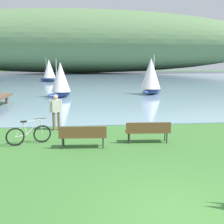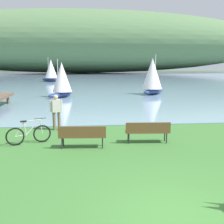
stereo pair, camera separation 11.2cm
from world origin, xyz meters
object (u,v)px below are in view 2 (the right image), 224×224
object	(u,v)px
sailboat_nearest_to_shore	(51,70)
park_bench_near_camera	(82,135)
sailboat_mid_bay	(152,76)
person_at_shoreline	(56,110)
sailboat_toward_hillside	(62,79)
bicycle_leaning_near_bench	(29,134)
park_bench_further_along	(148,130)

from	to	relation	value
sailboat_nearest_to_shore	park_bench_near_camera	bearing A→B (deg)	-81.09
park_bench_near_camera	sailboat_mid_bay	size ratio (longest dim) A/B	0.47
person_at_shoreline	sailboat_mid_bay	size ratio (longest dim) A/B	0.44
sailboat_toward_hillside	bicycle_leaning_near_bench	bearing A→B (deg)	-90.31
park_bench_further_along	person_at_shoreline	distance (m)	4.67
bicycle_leaning_near_bench	sailboat_nearest_to_shore	bearing A→B (deg)	95.66
park_bench_near_camera	sailboat_toward_hillside	bearing A→B (deg)	97.75
bicycle_leaning_near_bench	sailboat_mid_bay	size ratio (longest dim) A/B	0.43
person_at_shoreline	sailboat_toward_hillside	distance (m)	12.25
park_bench_further_along	person_at_shoreline	world-z (taller)	person_at_shoreline
park_bench_near_camera	park_bench_further_along	world-z (taller)	same
sailboat_nearest_to_shore	sailboat_mid_bay	world-z (taller)	sailboat_nearest_to_shore
bicycle_leaning_near_bench	person_at_shoreline	world-z (taller)	person_at_shoreline
bicycle_leaning_near_bench	sailboat_nearest_to_shore	xyz separation A→B (m)	(-3.48, 35.12, 1.50)
park_bench_further_along	bicycle_leaning_near_bench	xyz separation A→B (m)	(-4.76, 0.31, -0.12)
sailboat_nearest_to_shore	sailboat_mid_bay	bearing A→B (deg)	-57.50
bicycle_leaning_near_bench	sailboat_toward_hillside	bearing A→B (deg)	89.69
bicycle_leaning_near_bench	person_at_shoreline	distance (m)	2.45
park_bench_near_camera	park_bench_further_along	distance (m)	2.66
person_at_shoreline	sailboat_mid_bay	xyz separation A→B (m)	(7.96, 13.59, 0.90)
park_bench_further_along	bicycle_leaning_near_bench	bearing A→B (deg)	176.29
sailboat_mid_bay	bicycle_leaning_near_bench	bearing A→B (deg)	-119.16
sailboat_nearest_to_shore	sailboat_mid_bay	size ratio (longest dim) A/B	1.01
park_bench_near_camera	sailboat_mid_bay	distance (m)	17.90
person_at_shoreline	park_bench_further_along	bearing A→B (deg)	-32.97
sailboat_nearest_to_shore	sailboat_toward_hillside	size ratio (longest dim) A/B	1.14
park_bench_further_along	person_at_shoreline	xyz separation A→B (m)	(-3.90, 2.53, 0.46)
park_bench_further_along	bicycle_leaning_near_bench	distance (m)	4.77
person_at_shoreline	park_bench_near_camera	bearing A→B (deg)	-66.66
sailboat_nearest_to_shore	sailboat_toward_hillside	bearing A→B (deg)	-80.24
person_at_shoreline	sailboat_toward_hillside	xyz separation A→B (m)	(-0.78, 12.20, 0.70)
bicycle_leaning_near_bench	park_bench_near_camera	bearing A→B (deg)	-19.08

